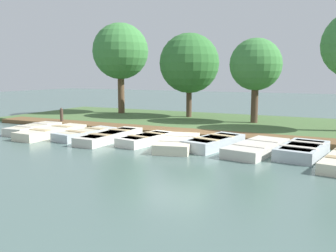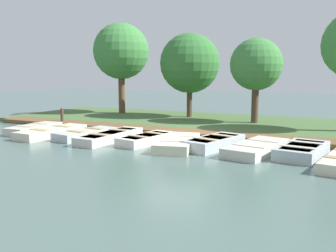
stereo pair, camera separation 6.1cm
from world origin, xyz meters
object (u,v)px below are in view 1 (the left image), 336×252
(rowboat_2, at_px, (85,134))
(rowboat_6, at_px, (214,142))
(rowboat_7, at_px, (257,148))
(rowboat_8, at_px, (302,150))
(mooring_post_near, at_px, (62,116))
(rowboat_1, at_px, (52,132))
(rowboat_3, at_px, (110,136))
(park_tree_left, at_px, (189,63))
(rowboat_0, at_px, (34,129))
(park_tree_center, at_px, (256,65))
(park_tree_far_left, at_px, (120,52))
(rowboat_4, at_px, (146,139))
(rowboat_5, at_px, (178,143))

(rowboat_2, bearing_deg, rowboat_6, 103.56)
(rowboat_7, xyz_separation_m, rowboat_8, (-0.13, 1.49, 0.02))
(rowboat_6, distance_m, rowboat_8, 3.12)
(mooring_post_near, bearing_deg, rowboat_1, 34.83)
(rowboat_6, relative_size, mooring_post_near, 3.19)
(rowboat_2, bearing_deg, rowboat_7, 101.29)
(rowboat_1, height_order, rowboat_3, rowboat_1)
(rowboat_1, bearing_deg, park_tree_left, 160.55)
(rowboat_1, relative_size, rowboat_3, 0.96)
(rowboat_0, bearing_deg, park_tree_left, 144.79)
(mooring_post_near, bearing_deg, park_tree_center, 113.16)
(rowboat_2, height_order, rowboat_6, rowboat_6)
(rowboat_6, distance_m, park_tree_far_left, 12.09)
(park_tree_far_left, distance_m, park_tree_left, 4.86)
(rowboat_4, bearing_deg, rowboat_6, 107.12)
(park_tree_left, relative_size, park_tree_center, 1.11)
(rowboat_3, xyz_separation_m, rowboat_8, (-0.39, 7.47, 0.02))
(rowboat_8, bearing_deg, rowboat_6, -83.02)
(mooring_post_near, height_order, park_tree_center, park_tree_center)
(rowboat_2, height_order, rowboat_5, rowboat_5)
(rowboat_2, xyz_separation_m, rowboat_6, (-0.38, 5.67, 0.03))
(rowboat_0, xyz_separation_m, rowboat_6, (-0.31, 8.73, 0.02))
(rowboat_4, bearing_deg, rowboat_3, -75.27)
(mooring_post_near, distance_m, park_tree_far_left, 6.21)
(rowboat_3, xyz_separation_m, rowboat_7, (-0.26, 5.99, -0.00))
(park_tree_far_left, relative_size, park_tree_left, 1.17)
(rowboat_1, relative_size, rowboat_2, 1.16)
(rowboat_6, height_order, park_tree_far_left, park_tree_far_left)
(rowboat_2, height_order, rowboat_4, same)
(rowboat_3, bearing_deg, rowboat_1, -84.17)
(park_tree_far_left, bearing_deg, rowboat_5, 44.09)
(park_tree_far_left, bearing_deg, park_tree_left, 88.34)
(rowboat_0, xyz_separation_m, park_tree_far_left, (-7.60, -0.09, 3.91))
(park_tree_far_left, bearing_deg, mooring_post_near, -6.07)
(rowboat_4, height_order, park_tree_far_left, park_tree_far_left)
(rowboat_7, bearing_deg, rowboat_1, -76.75)
(rowboat_4, xyz_separation_m, rowboat_6, (-0.32, 2.70, 0.03))
(rowboat_5, xyz_separation_m, mooring_post_near, (-2.84, -8.13, 0.28))
(rowboat_1, distance_m, rowboat_3, 2.95)
(rowboat_5, bearing_deg, rowboat_4, -112.30)
(rowboat_1, distance_m, rowboat_6, 7.32)
(rowboat_4, height_order, mooring_post_near, mooring_post_near)
(rowboat_8, height_order, park_tree_center, park_tree_center)
(rowboat_2, bearing_deg, rowboat_3, 96.83)
(park_tree_center, bearing_deg, rowboat_5, -10.20)
(rowboat_1, height_order, rowboat_7, rowboat_1)
(rowboat_2, height_order, park_tree_left, park_tree_left)
(mooring_post_near, xyz_separation_m, park_tree_left, (-4.86, 5.32, 2.85))
(rowboat_1, relative_size, rowboat_4, 1.25)
(rowboat_8, bearing_deg, rowboat_3, -79.03)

